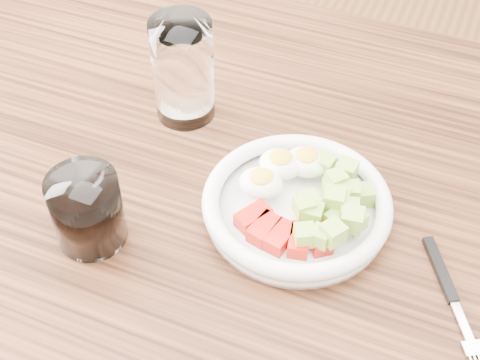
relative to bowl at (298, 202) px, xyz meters
name	(u,v)px	position (x,y,z in m)	size (l,w,h in m)	color
dining_table	(244,256)	(-0.06, -0.01, -0.12)	(1.50, 0.90, 0.77)	brown
bowl	(298,202)	(0.00, 0.00, 0.00)	(0.22, 0.22, 0.06)	white
fork	(448,288)	(0.18, -0.04, -0.02)	(0.10, 0.16, 0.01)	black
water_glass	(183,70)	(-0.20, 0.12, 0.05)	(0.08, 0.08, 0.14)	white
coffee_glass	(87,210)	(-0.21, -0.12, 0.02)	(0.08, 0.08, 0.09)	white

